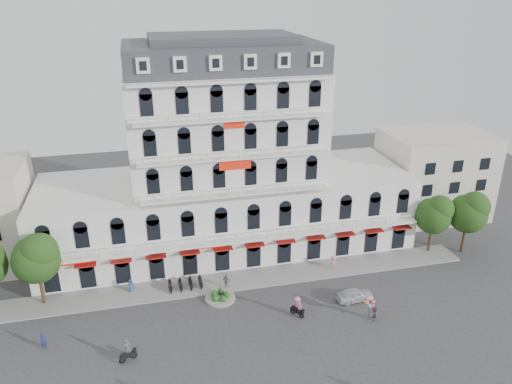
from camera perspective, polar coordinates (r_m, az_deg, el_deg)
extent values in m
plane|color=#38383A|center=(49.99, 0.62, -15.54)|extent=(120.00, 120.00, 0.00)
cube|color=gray|center=(57.07, -1.62, -9.99)|extent=(53.00, 4.00, 0.16)
cube|color=silver|center=(62.66, -3.38, -2.20)|extent=(45.00, 14.00, 9.00)
cube|color=silver|center=(58.82, -3.63, 7.54)|extent=(22.00, 12.00, 13.00)
cube|color=#2D3035|center=(57.21, -3.84, 15.28)|extent=(21.56, 11.76, 3.00)
cube|color=#2D3035|center=(56.99, -3.89, 17.17)|extent=(15.84, 8.64, 0.80)
cube|color=maroon|center=(56.55, -1.97, -6.27)|extent=(40.50, 1.00, 0.15)
cube|color=red|center=(53.84, -2.41, 3.29)|extent=(3.50, 0.10, 1.40)
cube|color=beige|center=(74.53, 19.61, 1.91)|extent=(14.00, 10.00, 12.00)
cylinder|color=gray|center=(54.16, -4.11, -12.02)|extent=(3.20, 3.20, 0.24)
cylinder|color=black|center=(53.71, -4.14, -11.34)|extent=(0.08, 0.08, 1.40)
sphere|color=#234B19|center=(54.06, -3.38, -11.64)|extent=(0.70, 0.70, 0.70)
sphere|color=#234B19|center=(54.54, -4.01, -11.32)|extent=(0.70, 0.70, 0.70)
sphere|color=#234B19|center=(54.24, -4.80, -11.56)|extent=(0.70, 0.70, 0.70)
sphere|color=#234B19|center=(53.57, -4.67, -12.04)|extent=(0.70, 0.70, 0.70)
sphere|color=#234B19|center=(53.45, -3.78, -12.11)|extent=(0.70, 0.70, 0.70)
cylinder|color=#382314|center=(56.84, -23.28, -10.12)|extent=(0.36, 0.36, 3.74)
sphere|color=#183510|center=(55.17, -23.83, -7.14)|extent=(4.76, 4.76, 4.76)
sphere|color=#183510|center=(54.29, -23.55, -6.25)|extent=(3.74, 3.74, 3.74)
sphere|color=#183510|center=(55.19, -24.31, -6.40)|extent=(3.40, 3.40, 3.40)
cylinder|color=#382314|center=(65.51, 19.25, -5.09)|extent=(0.36, 0.36, 3.43)
sphere|color=#183510|center=(64.17, 19.61, -2.63)|extent=(4.37, 4.37, 4.37)
sphere|color=#183510|center=(63.80, 20.25, -1.87)|extent=(3.43, 3.43, 3.43)
sphere|color=#183510|center=(63.93, 19.24, -2.05)|extent=(3.12, 3.12, 3.12)
cylinder|color=#382314|center=(66.90, 22.62, -4.91)|extent=(0.36, 0.36, 3.65)
sphere|color=#183510|center=(65.51, 23.06, -2.34)|extent=(4.65, 4.65, 4.65)
sphere|color=#183510|center=(65.17, 23.71, -1.54)|extent=(3.65, 3.65, 3.65)
sphere|color=#183510|center=(65.24, 22.71, -1.74)|extent=(3.32, 3.32, 3.32)
imported|color=silver|center=(54.57, 11.23, -11.45)|extent=(4.01, 1.71, 1.35)
cube|color=black|center=(47.83, -14.43, -17.65)|extent=(1.52, 0.88, 0.35)
torus|color=black|center=(48.13, -13.76, -17.69)|extent=(0.60, 0.33, 0.60)
torus|color=black|center=(47.89, -15.04, -18.10)|extent=(0.60, 0.33, 0.60)
imported|color=#55555C|center=(47.32, -14.53, -16.90)|extent=(0.78, 0.65, 1.82)
cube|color=black|center=(51.67, 4.71, -13.40)|extent=(1.16, 1.42, 0.35)
torus|color=black|center=(51.58, 5.20, -13.87)|extent=(0.45, 0.56, 0.60)
torus|color=black|center=(52.09, 4.20, -13.41)|extent=(0.45, 0.56, 0.60)
imported|color=pink|center=(51.21, 4.74, -12.70)|extent=(1.20, 1.31, 1.76)
imported|color=navy|center=(56.31, -14.11, -10.37)|extent=(0.82, 0.56, 1.64)
imported|color=slate|center=(55.47, -3.40, -10.17)|extent=(1.05, 0.84, 1.66)
imported|color=#D6717B|center=(59.30, 8.78, -8.01)|extent=(1.27, 1.19, 1.73)
imported|color=navy|center=(51.33, -23.13, -15.40)|extent=(0.71, 0.68, 1.64)
imported|color=#5B5961|center=(52.03, 13.34, -13.24)|extent=(0.82, 0.99, 1.85)
cylinder|color=black|center=(52.04, 12.79, -13.07)|extent=(0.04, 0.04, 2.00)
sphere|color=#E54C99|center=(51.60, 13.25, -12.10)|extent=(0.44, 0.44, 0.44)
sphere|color=yellow|center=(51.63, 12.94, -11.76)|extent=(0.44, 0.44, 0.44)
sphere|color=#994CD8|center=(51.49, 12.59, -11.81)|extent=(0.44, 0.44, 0.44)
sphere|color=orange|center=(51.30, 12.54, -12.21)|extent=(0.44, 0.44, 0.44)
sphere|color=#4CB2E5|center=(51.28, 12.84, -12.56)|extent=(0.44, 0.44, 0.44)
sphere|color=#D8334C|center=(51.46, 13.20, -12.53)|extent=(0.44, 0.44, 0.44)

